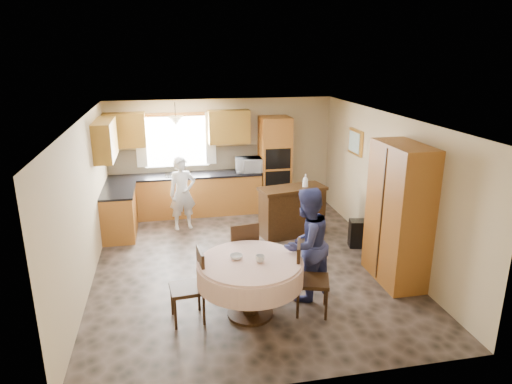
{
  "coord_description": "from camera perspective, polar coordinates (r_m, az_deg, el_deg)",
  "views": [
    {
      "loc": [
        -1.24,
        -7.0,
        3.51
      ],
      "look_at": [
        0.24,
        0.3,
        1.19
      ],
      "focal_mm": 32.0,
      "sensor_mm": 36.0,
      "label": 1
    }
  ],
  "objects": [
    {
      "name": "wall_back",
      "position": [
        10.33,
        -4.28,
        4.64
      ],
      "size": [
        5.0,
        0.02,
        2.5
      ],
      "primitive_type": "cube",
      "color": "tan",
      "rests_on": "floor"
    },
    {
      "name": "bottle_sideboard",
      "position": [
        8.87,
        6.19,
        1.25
      ],
      "size": [
        0.13,
        0.13,
        0.3
      ],
      "primitive_type": "imported",
      "rotation": [
        0.0,
        0.0,
        -0.11
      ],
      "color": "silver",
      "rests_on": "sideboard"
    },
    {
      "name": "person_dining",
      "position": [
        6.64,
        6.3,
        -6.49
      ],
      "size": [
        1.03,
        0.97,
        1.68
      ],
      "primitive_type": "imported",
      "rotation": [
        0.0,
        0.0,
        3.68
      ],
      "color": "navy",
      "rests_on": "floor"
    },
    {
      "name": "counter_back",
      "position": [
        10.05,
        -8.83,
        2.07
      ],
      "size": [
        3.3,
        0.64,
        0.04
      ],
      "primitive_type": "cube",
      "color": "black",
      "rests_on": "base_cab_back"
    },
    {
      "name": "cup_table",
      "position": [
        6.1,
        0.5,
        -8.35
      ],
      "size": [
        0.15,
        0.15,
        0.1
      ],
      "primitive_type": "imported",
      "rotation": [
        0.0,
        0.0,
        -0.28
      ],
      "color": "#B2B2B2",
      "rests_on": "dining_table"
    },
    {
      "name": "base_cab_back",
      "position": [
        10.18,
        -8.71,
        -0.43
      ],
      "size": [
        3.3,
        0.6,
        0.88
      ],
      "primitive_type": "cube",
      "color": "#BC7732",
      "rests_on": "floor"
    },
    {
      "name": "wall_cab_left",
      "position": [
        10.0,
        -16.08,
        7.44
      ],
      "size": [
        0.85,
        0.33,
        0.72
      ],
      "primitive_type": "cube",
      "color": "#B3802C",
      "rests_on": "wall_back"
    },
    {
      "name": "backsplash",
      "position": [
        10.27,
        -8.99,
        3.99
      ],
      "size": [
        3.3,
        0.02,
        0.55
      ],
      "primitive_type": "cube",
      "color": "#C4AF8A",
      "rests_on": "wall_back"
    },
    {
      "name": "chair_right",
      "position": [
        6.39,
        6.34,
        -10.22
      ],
      "size": [
        0.56,
        0.56,
        1.03
      ],
      "rotation": [
        0.0,
        0.0,
        1.26
      ],
      "color": "#3C2410",
      "rests_on": "floor"
    },
    {
      "name": "wall_front",
      "position": [
        4.76,
        5.16,
        -11.12
      ],
      "size": [
        5.0,
        0.02,
        2.5
      ],
      "primitive_type": "cube",
      "color": "tan",
      "rests_on": "floor"
    },
    {
      "name": "wall_cab_right",
      "position": [
        10.06,
        -3.39,
        8.14
      ],
      "size": [
        0.9,
        0.33,
        0.72
      ],
      "primitive_type": "cube",
      "color": "#B3802C",
      "rests_on": "wall_back"
    },
    {
      "name": "pendant",
      "position": [
        9.61,
        -10.01,
        8.74
      ],
      "size": [
        0.36,
        0.36,
        0.18
      ],
      "primitive_type": "cone",
      "rotation": [
        3.14,
        0.0,
        0.0
      ],
      "color": "beige",
      "rests_on": "ceiling"
    },
    {
      "name": "sideboard",
      "position": [
        8.98,
        4.51,
        -2.58
      ],
      "size": [
        1.36,
        0.76,
        0.92
      ],
      "primitive_type": "cube",
      "rotation": [
        0.0,
        0.0,
        0.19
      ],
      "color": "#3C2410",
      "rests_on": "floor"
    },
    {
      "name": "cupboard",
      "position": [
        7.35,
        17.42,
        -2.68
      ],
      "size": [
        0.58,
        1.15,
        2.2
      ],
      "primitive_type": "cube",
      "color": "#BC7732",
      "rests_on": "floor"
    },
    {
      "name": "curtain_left",
      "position": [
        10.12,
        -14.22,
        6.2
      ],
      "size": [
        0.22,
        0.02,
        1.15
      ],
      "primitive_type": "cube",
      "color": "white",
      "rests_on": "wall_back"
    },
    {
      "name": "wall_right",
      "position": [
        8.25,
        16.01,
        0.74
      ],
      "size": [
        0.02,
        6.0,
        2.5
      ],
      "primitive_type": "cube",
      "color": "tan",
      "rests_on": "floor"
    },
    {
      "name": "oven_tower",
      "position": [
        10.28,
        2.34,
        3.52
      ],
      "size": [
        0.66,
        0.62,
        2.12
      ],
      "primitive_type": "cube",
      "color": "#BC7732",
      "rests_on": "floor"
    },
    {
      "name": "chair_left",
      "position": [
        6.25,
        -7.91,
        -11.06
      ],
      "size": [
        0.48,
        0.48,
        1.01
      ],
      "rotation": [
        0.0,
        0.0,
        -1.48
      ],
      "color": "#3C2410",
      "rests_on": "floor"
    },
    {
      "name": "framed_picture",
      "position": [
        9.31,
        12.31,
        6.12
      ],
      "size": [
        0.06,
        0.61,
        0.5
      ],
      "color": "gold",
      "rests_on": "wall_right"
    },
    {
      "name": "space_heater",
      "position": [
        8.71,
        12.8,
        -5.08
      ],
      "size": [
        0.42,
        0.33,
        0.51
      ],
      "primitive_type": "cube",
      "rotation": [
        0.0,
        0.0,
        -0.2
      ],
      "color": "black",
      "rests_on": "floor"
    },
    {
      "name": "wall_left",
      "position": [
        7.47,
        -20.59,
        -1.45
      ],
      "size": [
        0.02,
        6.0,
        2.5
      ],
      "primitive_type": "cube",
      "color": "tan",
      "rests_on": "floor"
    },
    {
      "name": "microwave",
      "position": [
        10.11,
        -0.92,
        3.42
      ],
      "size": [
        0.6,
        0.43,
        0.32
      ],
      "primitive_type": "imported",
      "rotation": [
        0.0,
        0.0,
        -0.07
      ],
      "color": "silver",
      "rests_on": "counter_back"
    },
    {
      "name": "oven_upper",
      "position": [
        9.94,
        2.79,
        4.16
      ],
      "size": [
        0.56,
        0.01,
        0.45
      ],
      "primitive_type": "cube",
      "color": "black",
      "rests_on": "oven_tower"
    },
    {
      "name": "oven_lower",
      "position": [
        10.06,
        2.75,
        1.38
      ],
      "size": [
        0.56,
        0.01,
        0.45
      ],
      "primitive_type": "cube",
      "color": "black",
      "rests_on": "oven_tower"
    },
    {
      "name": "bowl_table",
      "position": [
        6.21,
        -2.48,
        -8.1
      ],
      "size": [
        0.22,
        0.22,
        0.05
      ],
      "primitive_type": "imported",
      "rotation": [
        0.0,
        0.0,
        -0.27
      ],
      "color": "#B2B2B2",
      "rests_on": "dining_table"
    },
    {
      "name": "floor",
      "position": [
        7.93,
        -1.28,
        -8.96
      ],
      "size": [
        5.0,
        6.0,
        0.01
      ],
      "primitive_type": "cube",
      "color": "brown",
      "rests_on": "ground"
    },
    {
      "name": "bowl_sideboard",
      "position": [
        8.73,
        2.03,
        0.25
      ],
      "size": [
        0.28,
        0.28,
        0.06
      ],
      "primitive_type": "imported",
      "rotation": [
        0.0,
        0.0,
        -0.2
      ],
      "color": "#B2B2B2",
      "rests_on": "sideboard"
    },
    {
      "name": "counter_left",
      "position": [
        9.23,
        -16.93,
        0.13
      ],
      "size": [
        0.64,
        1.2,
        0.04
      ],
      "primitive_type": "cube",
      "color": "black",
      "rests_on": "base_cab_left"
    },
    {
      "name": "curtain_right",
      "position": [
        10.15,
        -5.69,
        6.68
      ],
      "size": [
        0.22,
        0.02,
        1.15
      ],
      "primitive_type": "cube",
      "color": "white",
      "rests_on": "wall_back"
    },
    {
      "name": "wall_cab_side",
      "position": [
        9.01,
        -18.34,
        6.22
      ],
      "size": [
        0.33,
        1.2,
        0.72
      ],
      "primitive_type": "cube",
      "color": "#B3802C",
      "rests_on": "wall_left"
    },
    {
      "name": "dining_table",
      "position": [
        6.24,
        -0.74,
        -10.07
      ],
      "size": [
        1.44,
        1.44,
        0.82
      ],
      "color": "#3C2410",
      "rests_on": "floor"
    },
    {
      "name": "chair_back",
      "position": [
        7.03,
        -1.67,
        -7.3
      ],
      "size": [
        0.51,
        0.51,
        1.05
      ],
      "rotation": [
        0.0,
        0.0,
        3.28
      ],
      "color": "#3C2410",
      "rests_on": "floor"
    },
    {
      "name": "person_sink",
      "position": [
        9.31,
        -9.18,
        -0.17
      ],
      "size": [
        0.61,
        0.46,
        1.49
      ],
      "primitive_type": "imported",
      "rotation": [
        0.0,
        0.0,
        0.2
      ],
      "color": "silver",
      "rests_on": "floor"
    },
    {
      "name": "base_cab_left",
      "position": [
        9.37,
        -16.68,
        -2.56
      ],
      "size": [
        0.6,
        1.2,
        0.88
      ],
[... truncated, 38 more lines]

